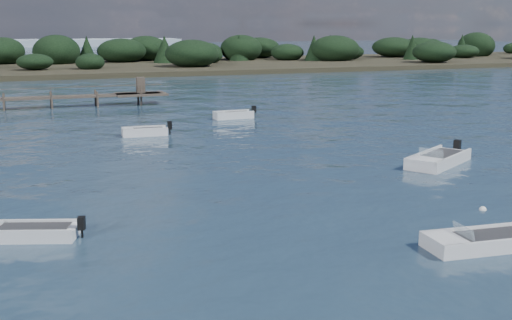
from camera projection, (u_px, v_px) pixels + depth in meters
name	position (u px, v px, depth m)	size (l,w,h in m)	color
ground	(88.00, 94.00, 74.48)	(400.00, 400.00, 0.00)	#182939
dinghy_mid_white_b	(438.00, 161.00, 36.92)	(5.40, 4.38, 1.38)	silver
dinghy_mid_white_a	(486.00, 243.00, 23.23)	(4.97, 2.08, 1.15)	silver
dinghy_mid_grey	(26.00, 234.00, 24.23)	(4.21, 2.59, 1.05)	silver
tender_far_grey_b	(234.00, 116.00, 54.89)	(3.74, 1.45, 1.28)	silver
tender_far_white	(145.00, 133.00, 46.50)	(3.63, 1.47, 1.23)	silver
buoy_b	(483.00, 210.00, 27.93)	(0.32, 0.32, 0.32)	silver
far_headland	(203.00, 57.00, 119.23)	(190.00, 40.00, 5.80)	black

